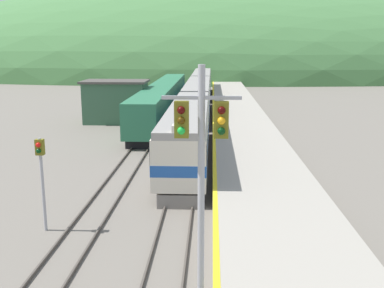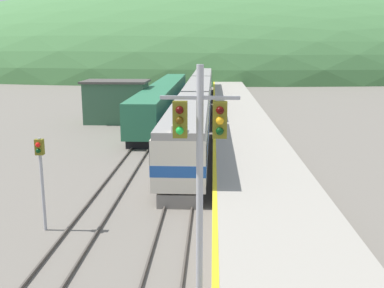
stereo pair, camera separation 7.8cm
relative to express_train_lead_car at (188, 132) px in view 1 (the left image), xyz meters
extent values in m
cube|color=#4C443D|center=(-0.72, 44.28, -2.14)|extent=(0.08, 180.00, 0.16)
cube|color=#4C443D|center=(0.72, 44.28, -2.14)|extent=(0.08, 180.00, 0.16)
cube|color=#4C443D|center=(-4.89, 44.28, -2.14)|extent=(0.08, 180.00, 0.16)
cube|color=#4C443D|center=(-3.45, 44.28, -2.14)|extent=(0.08, 180.00, 0.16)
cube|color=#9E9689|center=(4.69, 24.28, -1.71)|extent=(5.81, 140.00, 1.04)
cube|color=yellow|center=(1.91, 24.28, -1.18)|extent=(0.24, 140.00, 0.01)
ellipsoid|color=#477A42|center=(0.00, 107.40, -2.22)|extent=(210.90, 94.90, 50.60)
cube|color=#385B42|center=(-8.84, 16.74, -0.03)|extent=(6.52, 4.11, 4.38)
cube|color=#47423D|center=(-8.84, 16.74, 2.28)|extent=(7.02, 4.61, 0.24)
cube|color=black|center=(0.00, 0.23, -1.80)|extent=(2.38, 18.99, 0.85)
cube|color=beige|center=(0.00, 0.23, 0.03)|extent=(2.90, 20.20, 2.81)
cube|color=#1E4C99|center=(0.00, 0.23, -0.19)|extent=(2.93, 20.22, 0.62)
cube|color=black|center=(0.00, 0.23, 0.65)|extent=(2.92, 18.99, 0.84)
cube|color=gray|center=(0.00, 0.23, 1.64)|extent=(2.73, 20.20, 0.40)
cube|color=black|center=(0.00, -8.74, 0.65)|extent=(2.94, 2.20, 1.13)
cube|color=beige|center=(0.00, -9.42, 2.02)|extent=(0.64, 0.80, 0.36)
cube|color=slate|center=(0.00, -9.67, -1.84)|extent=(2.26, 0.40, 0.77)
cube|color=black|center=(0.00, 21.72, -1.80)|extent=(2.38, 19.72, 0.85)
cube|color=beige|center=(0.00, 21.72, 0.03)|extent=(2.90, 20.97, 2.81)
cube|color=#1E4C99|center=(0.00, 21.72, -0.19)|extent=(2.93, 20.99, 0.62)
cube|color=black|center=(0.00, 21.72, 0.65)|extent=(2.92, 19.72, 0.84)
cube|color=gray|center=(0.00, 21.72, 1.64)|extent=(2.73, 20.97, 0.40)
cube|color=black|center=(0.00, 43.59, -1.80)|extent=(2.38, 19.72, 0.85)
cube|color=beige|center=(0.00, 43.59, 0.03)|extent=(2.90, 20.97, 2.81)
cube|color=#1E4C99|center=(0.00, 43.59, -0.19)|extent=(2.93, 20.99, 0.62)
cube|color=black|center=(0.00, 43.59, 0.65)|extent=(2.92, 19.72, 0.84)
cube|color=gray|center=(0.00, 43.59, 1.64)|extent=(2.73, 20.97, 0.40)
cube|color=black|center=(-4.17, 21.86, -1.82)|extent=(2.46, 36.17, 0.80)
cube|color=#286B47|center=(-4.17, 21.86, 0.09)|extent=(2.90, 37.68, 3.03)
cylinder|color=#9E9EA3|center=(1.42, -19.72, 1.73)|extent=(0.20, 0.20, 7.91)
cube|color=#9E9EA3|center=(1.42, -19.72, 4.78)|extent=(2.20, 0.10, 0.10)
cube|color=#6B6619|center=(0.87, -19.72, 4.17)|extent=(0.40, 0.28, 1.02)
sphere|color=#3C0504|center=(0.87, -19.89, 4.46)|extent=(0.22, 0.22, 0.22)
sphere|color=#412C05|center=(0.87, -19.89, 4.17)|extent=(0.22, 0.22, 0.22)
sphere|color=green|center=(0.87, -19.89, 3.89)|extent=(0.22, 0.22, 0.22)
cube|color=#6B6619|center=(1.97, -19.72, 4.17)|extent=(0.40, 0.28, 1.02)
sphere|color=#3C0504|center=(1.97, -19.89, 4.46)|extent=(0.22, 0.22, 0.22)
sphere|color=orange|center=(1.97, -19.89, 4.17)|extent=(0.22, 0.22, 0.22)
sphere|color=black|center=(1.97, -19.89, 3.89)|extent=(0.22, 0.22, 0.22)
cylinder|color=#9E9EA3|center=(-5.95, -12.82, -0.04)|extent=(0.14, 0.14, 4.37)
cube|color=#6B6619|center=(-5.95, -12.82, 1.74)|extent=(0.36, 0.28, 0.71)
sphere|color=red|center=(-5.95, -12.99, 1.88)|extent=(0.22, 0.22, 0.22)
sphere|color=black|center=(-5.95, -12.99, 1.60)|extent=(0.22, 0.22, 0.22)
camera|label=1|loc=(1.70, -31.98, 6.20)|focal=42.00mm
camera|label=2|loc=(1.78, -31.97, 6.20)|focal=42.00mm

